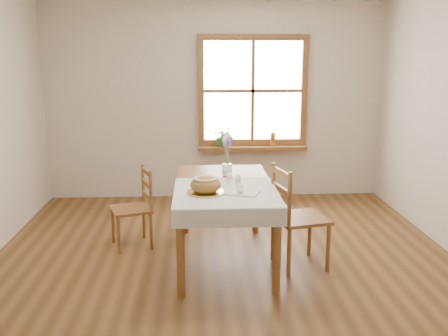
% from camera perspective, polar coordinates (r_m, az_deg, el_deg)
% --- Properties ---
extents(ground, '(5.00, 5.00, 0.00)m').
position_cam_1_polar(ground, '(4.63, 0.20, -11.76)').
color(ground, brown).
rests_on(ground, ground).
extents(room_walls, '(4.60, 5.10, 2.65)m').
position_cam_1_polar(room_walls, '(4.21, 0.22, 9.82)').
color(room_walls, beige).
rests_on(room_walls, ground).
extents(window, '(1.46, 0.08, 1.46)m').
position_cam_1_polar(window, '(6.73, 3.29, 8.79)').
color(window, brown).
rests_on(window, ground).
extents(window_sill, '(1.46, 0.20, 0.05)m').
position_cam_1_polar(window_sill, '(6.76, 3.28, 2.31)').
color(window_sill, brown).
rests_on(window_sill, ground).
extents(dining_table, '(0.90, 1.60, 0.75)m').
position_cam_1_polar(dining_table, '(4.68, 0.00, -2.80)').
color(dining_table, brown).
rests_on(dining_table, ground).
extents(table_linen, '(0.91, 0.99, 0.01)m').
position_cam_1_polar(table_linen, '(4.37, 0.22, -2.75)').
color(table_linen, silver).
rests_on(table_linen, dining_table).
extents(chair_left, '(0.50, 0.49, 0.81)m').
position_cam_1_polar(chair_left, '(5.16, -10.59, -4.51)').
color(chair_left, brown).
rests_on(chair_left, ground).
extents(chair_right, '(0.56, 0.54, 0.96)m').
position_cam_1_polar(chair_right, '(4.64, 8.76, -5.52)').
color(chair_right, brown).
rests_on(chair_right, ground).
extents(bread_plate, '(0.32, 0.32, 0.02)m').
position_cam_1_polar(bread_plate, '(4.30, -2.11, -2.81)').
color(bread_plate, white).
rests_on(bread_plate, table_linen).
extents(bread_loaf, '(0.27, 0.27, 0.15)m').
position_cam_1_polar(bread_loaf, '(4.28, -2.12, -1.76)').
color(bread_loaf, '#A37A3A').
rests_on(bread_loaf, bread_plate).
extents(egg_napkin, '(0.33, 0.31, 0.01)m').
position_cam_1_polar(egg_napkin, '(4.32, 2.14, -2.79)').
color(egg_napkin, silver).
rests_on(egg_napkin, table_linen).
extents(eggs, '(0.26, 0.25, 0.05)m').
position_cam_1_polar(eggs, '(4.31, 2.15, -2.42)').
color(eggs, white).
rests_on(eggs, egg_napkin).
extents(salt_shaker, '(0.05, 0.05, 0.10)m').
position_cam_1_polar(salt_shaker, '(4.60, 1.62, -1.25)').
color(salt_shaker, white).
rests_on(salt_shaker, table_linen).
extents(pepper_shaker, '(0.06, 0.06, 0.10)m').
position_cam_1_polar(pepper_shaker, '(4.66, 0.63, -1.04)').
color(pepper_shaker, white).
rests_on(pepper_shaker, table_linen).
extents(flower_vase, '(0.12, 0.12, 0.11)m').
position_cam_1_polar(flower_vase, '(4.96, 0.37, -0.25)').
color(flower_vase, white).
rests_on(flower_vase, dining_table).
extents(lavender_bouquet, '(0.17, 0.17, 0.33)m').
position_cam_1_polar(lavender_bouquet, '(4.91, 0.37, 2.21)').
color(lavender_bouquet, '#6A5190').
rests_on(lavender_bouquet, flower_vase).
extents(potted_plant, '(0.25, 0.27, 0.21)m').
position_cam_1_polar(potted_plant, '(6.70, -0.18, 3.36)').
color(potted_plant, '#3A6829').
rests_on(potted_plant, window_sill).
extents(amber_bottle, '(0.07, 0.07, 0.19)m').
position_cam_1_polar(amber_bottle, '(6.77, 5.60, 3.33)').
color(amber_bottle, '#B05F20').
rests_on(amber_bottle, window_sill).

